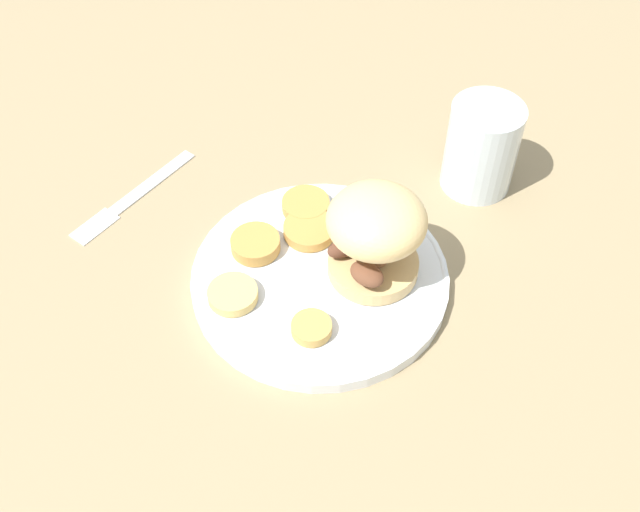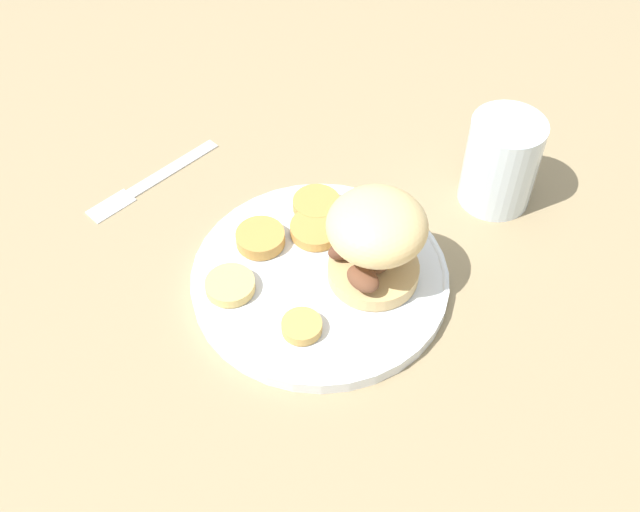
% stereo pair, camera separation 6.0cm
% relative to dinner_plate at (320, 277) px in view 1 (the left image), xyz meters
% --- Properties ---
extents(ground_plane, '(4.00, 4.00, 0.00)m').
position_rel_dinner_plate_xyz_m(ground_plane, '(0.00, 0.00, -0.01)').
color(ground_plane, '#937F5B').
extents(dinner_plate, '(0.25, 0.25, 0.02)m').
position_rel_dinner_plate_xyz_m(dinner_plate, '(0.00, 0.00, 0.00)').
color(dinner_plate, white).
rests_on(dinner_plate, ground_plane).
extents(sandwich, '(0.09, 0.09, 0.10)m').
position_rel_dinner_plate_xyz_m(sandwich, '(0.02, -0.05, 0.06)').
color(sandwich, tan).
rests_on(sandwich, dinner_plate).
extents(potato_round_0, '(0.05, 0.05, 0.01)m').
position_rel_dinner_plate_xyz_m(potato_round_0, '(0.04, 0.03, 0.01)').
color(potato_round_0, '#BC8942').
rests_on(potato_round_0, dinner_plate).
extents(potato_round_1, '(0.04, 0.04, 0.01)m').
position_rel_dinner_plate_xyz_m(potato_round_1, '(-0.07, -0.02, 0.01)').
color(potato_round_1, tan).
rests_on(potato_round_1, dinner_plate).
extents(potato_round_2, '(0.05, 0.05, 0.01)m').
position_rel_dinner_plate_xyz_m(potato_round_2, '(0.00, 0.07, 0.01)').
color(potato_round_2, '#BC8942').
rests_on(potato_round_2, dinner_plate).
extents(potato_round_3, '(0.05, 0.05, 0.01)m').
position_rel_dinner_plate_xyz_m(potato_round_3, '(0.07, 0.05, 0.01)').
color(potato_round_3, '#BC8942').
rests_on(potato_round_3, dinner_plate).
extents(potato_round_4, '(0.05, 0.05, 0.01)m').
position_rel_dinner_plate_xyz_m(potato_round_4, '(-0.06, 0.06, 0.01)').
color(potato_round_4, '#DBB766').
rests_on(potato_round_4, dinner_plate).
extents(fork, '(0.17, 0.05, 0.00)m').
position_rel_dinner_plate_xyz_m(fork, '(0.02, 0.24, -0.01)').
color(fork, silver).
rests_on(fork, ground_plane).
extents(drinking_glass, '(0.08, 0.08, 0.10)m').
position_rel_dinner_plate_xyz_m(drinking_glass, '(0.21, -0.09, 0.04)').
color(drinking_glass, silver).
rests_on(drinking_glass, ground_plane).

